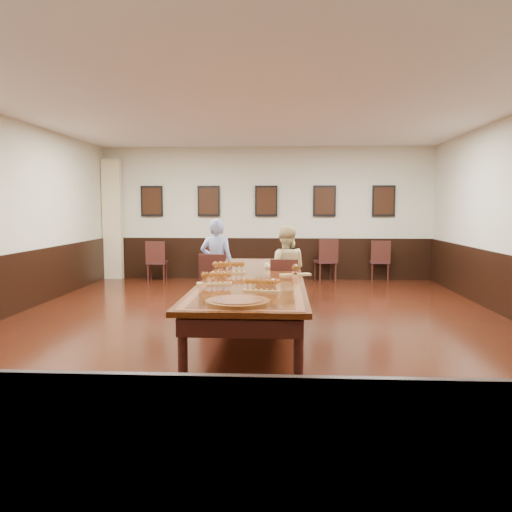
# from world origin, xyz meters

# --- Properties ---
(floor) EXTENTS (8.00, 10.00, 0.02)m
(floor) POSITION_xyz_m (0.00, 0.00, -0.01)
(floor) COLOR black
(floor) RESTS_ON ground
(ceiling) EXTENTS (8.00, 10.00, 0.02)m
(ceiling) POSITION_xyz_m (0.00, 0.00, 3.21)
(ceiling) COLOR white
(ceiling) RESTS_ON floor
(wall_back) EXTENTS (8.00, 0.02, 3.20)m
(wall_back) POSITION_xyz_m (0.00, 5.01, 1.60)
(wall_back) COLOR beige
(wall_back) RESTS_ON floor
(wall_front) EXTENTS (8.00, 0.02, 3.20)m
(wall_front) POSITION_xyz_m (0.00, -5.01, 1.60)
(wall_front) COLOR beige
(wall_front) RESTS_ON floor
(chair_man) EXTENTS (0.51, 0.54, 0.98)m
(chair_man) POSITION_xyz_m (-0.72, 1.16, 0.49)
(chair_man) COLOR black
(chair_man) RESTS_ON floor
(chair_woman) EXTENTS (0.47, 0.50, 0.93)m
(chair_woman) POSITION_xyz_m (0.45, 0.86, 0.47)
(chair_woman) COLOR black
(chair_woman) RESTS_ON floor
(spare_chair_a) EXTENTS (0.49, 0.52, 0.96)m
(spare_chair_a) POSITION_xyz_m (-2.58, 4.46, 0.48)
(spare_chair_a) COLOR black
(spare_chair_a) RESTS_ON floor
(spare_chair_b) EXTENTS (0.51, 0.53, 0.88)m
(spare_chair_b) POSITION_xyz_m (-1.23, 4.81, 0.44)
(spare_chair_b) COLOR black
(spare_chair_b) RESTS_ON floor
(spare_chair_c) EXTENTS (0.58, 0.61, 1.00)m
(spare_chair_c) POSITION_xyz_m (1.42, 4.71, 0.50)
(spare_chair_c) COLOR black
(spare_chair_c) RESTS_ON floor
(spare_chair_d) EXTENTS (0.49, 0.52, 0.97)m
(spare_chair_d) POSITION_xyz_m (2.72, 4.84, 0.48)
(spare_chair_d) COLOR black
(spare_chair_d) RESTS_ON floor
(person_man) EXTENTS (0.61, 0.43, 1.56)m
(person_man) POSITION_xyz_m (-0.71, 1.27, 0.78)
(person_man) COLOR #4560AE
(person_man) RESTS_ON floor
(person_woman) EXTENTS (0.76, 0.61, 1.45)m
(person_woman) POSITION_xyz_m (0.46, 0.96, 0.73)
(person_woman) COLOR beige
(person_woman) RESTS_ON floor
(pink_phone) EXTENTS (0.08, 0.14, 0.01)m
(pink_phone) POSITION_xyz_m (0.60, 0.40, 0.76)
(pink_phone) COLOR #ED4F78
(pink_phone) RESTS_ON conference_table
(curtain) EXTENTS (0.45, 0.18, 2.90)m
(curtain) POSITION_xyz_m (-3.75, 4.82, 1.45)
(curtain) COLOR beige
(curtain) RESTS_ON floor
(wainscoting) EXTENTS (8.00, 10.00, 1.00)m
(wainscoting) POSITION_xyz_m (0.00, 0.00, 0.50)
(wainscoting) COLOR black
(wainscoting) RESTS_ON floor
(conference_table) EXTENTS (1.40, 5.00, 0.76)m
(conference_table) POSITION_xyz_m (0.00, 0.00, 0.61)
(conference_table) COLOR black
(conference_table) RESTS_ON floor
(posters) EXTENTS (6.14, 0.04, 0.74)m
(posters) POSITION_xyz_m (0.00, 4.94, 1.90)
(posters) COLOR black
(posters) RESTS_ON wall_back
(flight_a) EXTENTS (0.53, 0.23, 0.19)m
(flight_a) POSITION_xyz_m (-0.40, 0.28, 0.84)
(flight_a) COLOR #A47F44
(flight_a) RESTS_ON conference_table
(flight_b) EXTENTS (0.47, 0.27, 0.17)m
(flight_b) POSITION_xyz_m (0.60, 0.12, 0.83)
(flight_b) COLOR #A47F44
(flight_b) RESTS_ON conference_table
(flight_c) EXTENTS (0.47, 0.21, 0.17)m
(flight_c) POSITION_xyz_m (-0.46, -0.79, 0.83)
(flight_c) COLOR #A47F44
(flight_c) RESTS_ON conference_table
(flight_d) EXTENTS (0.45, 0.19, 0.16)m
(flight_d) POSITION_xyz_m (0.17, -1.30, 0.83)
(flight_d) COLOR #A47F44
(flight_d) RESTS_ON conference_table
(red_plate_grp) EXTENTS (0.21, 0.21, 0.03)m
(red_plate_grp) POSITION_xyz_m (0.28, -0.45, 0.76)
(red_plate_grp) COLOR #B62D0C
(red_plate_grp) RESTS_ON conference_table
(carved_platter) EXTENTS (0.72, 0.72, 0.05)m
(carved_platter) POSITION_xyz_m (-0.04, -2.08, 0.78)
(carved_platter) COLOR #512A10
(carved_platter) RESTS_ON conference_table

